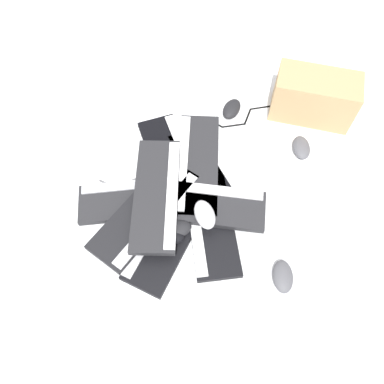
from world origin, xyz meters
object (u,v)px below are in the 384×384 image
(mouse_1, at_px, (205,215))
(mouse_6, at_px, (184,128))
(keyboard_4, at_px, (140,199))
(mouse_3, at_px, (301,148))
(cardboard_box, at_px, (314,97))
(keyboard_5, at_px, (146,212))
(keyboard_6, at_px, (202,204))
(mouse_5, at_px, (283,276))
(keyboard_1, at_px, (209,218))
(keyboard_3, at_px, (172,162))
(mouse_0, at_px, (232,109))
(keyboard_2, at_px, (211,173))
(keyboard_8, at_px, (197,163))
(mouse_2, at_px, (168,235))
(mouse_4, at_px, (175,230))
(keyboard_0, at_px, (170,231))
(keyboard_7, at_px, (157,194))

(mouse_1, relative_size, mouse_6, 1.00)
(keyboard_4, xyz_separation_m, mouse_3, (-0.40, 0.51, 0.01))
(keyboard_4, bearing_deg, cardboard_box, 139.54)
(keyboard_5, distance_m, mouse_6, 0.41)
(mouse_6, bearing_deg, keyboard_6, 71.35)
(keyboard_4, height_order, cardboard_box, cardboard_box)
(mouse_5, height_order, mouse_6, same)
(mouse_3, relative_size, mouse_5, 1.00)
(keyboard_1, bearing_deg, keyboard_4, -89.70)
(keyboard_3, relative_size, mouse_1, 4.02)
(keyboard_3, bearing_deg, keyboard_5, -2.86)
(mouse_0, bearing_deg, cardboard_box, 114.86)
(keyboard_2, xyz_separation_m, keyboard_8, (-0.01, -0.06, 0.03))
(mouse_1, distance_m, mouse_2, 0.14)
(keyboard_3, relative_size, keyboard_6, 0.96)
(mouse_2, distance_m, mouse_6, 0.48)
(keyboard_4, xyz_separation_m, mouse_4, (0.09, 0.17, 0.04))
(mouse_1, bearing_deg, mouse_0, -30.99)
(keyboard_4, relative_size, cardboard_box, 1.45)
(mouse_2, bearing_deg, keyboard_4, 135.28)
(keyboard_0, distance_m, mouse_3, 0.61)
(mouse_3, distance_m, mouse_6, 0.47)
(keyboard_4, xyz_separation_m, keyboard_7, (-0.01, 0.07, 0.06))
(keyboard_8, height_order, cardboard_box, cardboard_box)
(mouse_0, height_order, mouse_4, mouse_4)
(mouse_3, height_order, mouse_5, same)
(keyboard_6, distance_m, mouse_1, 0.07)
(keyboard_6, bearing_deg, keyboard_1, 50.94)
(mouse_4, distance_m, cardboard_box, 0.78)
(mouse_2, bearing_deg, mouse_5, -8.53)
(keyboard_7, xyz_separation_m, mouse_1, (0.03, 0.18, 0.01))
(keyboard_0, bearing_deg, keyboard_4, -121.02)
(keyboard_1, distance_m, keyboard_5, 0.22)
(mouse_6, height_order, cardboard_box, cardboard_box)
(mouse_4, relative_size, mouse_5, 1.00)
(keyboard_2, relative_size, mouse_6, 3.82)
(keyboard_2, relative_size, cardboard_box, 1.32)
(keyboard_2, height_order, mouse_2, mouse_2)
(mouse_6, bearing_deg, mouse_5, 88.98)
(keyboard_8, distance_m, mouse_0, 0.32)
(keyboard_6, height_order, mouse_6, keyboard_6)
(keyboard_0, relative_size, keyboard_7, 0.98)
(keyboard_0, xyz_separation_m, mouse_1, (-0.07, 0.10, 0.07))
(keyboard_7, distance_m, mouse_3, 0.60)
(keyboard_5, xyz_separation_m, mouse_1, (-0.03, 0.20, 0.04))
(keyboard_7, height_order, mouse_1, mouse_1)
(keyboard_1, relative_size, keyboard_2, 1.10)
(mouse_0, distance_m, mouse_5, 0.72)
(keyboard_1, xyz_separation_m, mouse_4, (0.09, -0.09, 0.04))
(keyboard_1, relative_size, mouse_4, 4.20)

